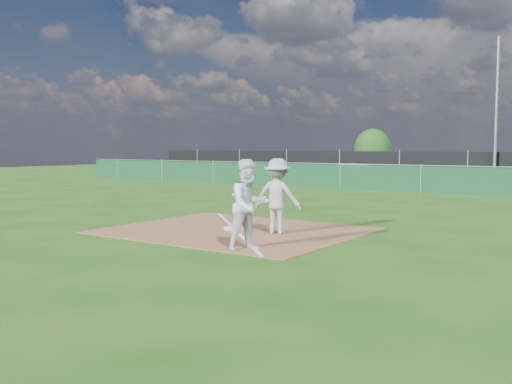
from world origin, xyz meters
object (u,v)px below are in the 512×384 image
at_px(runner, 249,205).
at_px(car_mid, 446,167).
at_px(play_at_first, 278,196).
at_px(tree_left, 373,150).
at_px(light_pole, 496,111).
at_px(first_base, 234,228).
at_px(car_left, 390,165).

bearing_deg(runner, car_mid, 30.82).
bearing_deg(play_at_first, runner, -72.53).
bearing_deg(play_at_first, tree_left, 109.23).
relative_size(play_at_first, car_mid, 0.48).
distance_m(play_at_first, car_mid, 27.13).
xyz_separation_m(car_mid, tree_left, (-7.11, 4.42, 1.09)).
distance_m(light_pole, car_mid, 7.48).
relative_size(light_pole, tree_left, 2.28).
height_order(first_base, car_mid, car_mid).
distance_m(car_mid, tree_left, 8.44).
bearing_deg(car_mid, first_base, 169.45).
height_order(play_at_first, runner, runner).
distance_m(first_base, car_mid, 27.11).
xyz_separation_m(light_pole, runner, (0.34, -23.70, -3.08)).
relative_size(first_base, car_mid, 0.08).
bearing_deg(light_pole, car_mid, 127.99).
relative_size(runner, car_mid, 0.43).
relative_size(car_mid, tree_left, 1.21).
height_order(light_pole, runner, light_pole).
bearing_deg(light_pole, first_base, -94.12).
bearing_deg(tree_left, play_at_first, -70.77).
bearing_deg(tree_left, first_base, -72.86).
distance_m(light_pole, car_left, 9.20).
xyz_separation_m(play_at_first, runner, (0.67, -2.13, 0.01)).
relative_size(runner, car_left, 0.39).
bearing_deg(first_base, car_mid, 95.45).
xyz_separation_m(play_at_first, tree_left, (-10.91, 31.29, 0.89)).
xyz_separation_m(car_left, tree_left, (-3.66, 5.60, 1.00)).
xyz_separation_m(runner, car_mid, (-4.47, 28.99, -0.21)).
height_order(runner, car_left, runner).
bearing_deg(car_mid, car_left, 92.98).
relative_size(play_at_first, car_left, 0.44).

